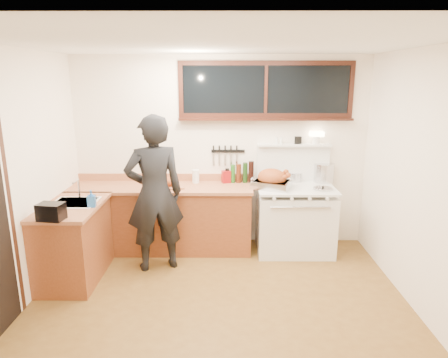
{
  "coord_description": "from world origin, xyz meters",
  "views": [
    {
      "loc": [
        0.08,
        -3.68,
        2.31
      ],
      "look_at": [
        0.05,
        0.85,
        1.15
      ],
      "focal_mm": 32.0,
      "sensor_mm": 36.0,
      "label": 1
    }
  ],
  "objects_px": {
    "vintage_stove": "(295,218)",
    "man": "(155,194)",
    "cutting_board": "(168,183)",
    "roast_turkey": "(272,180)"
  },
  "relations": [
    {
      "from": "vintage_stove",
      "to": "man",
      "type": "relative_size",
      "value": 0.84
    },
    {
      "from": "cutting_board",
      "to": "roast_turkey",
      "type": "xyz_separation_m",
      "value": [
        1.37,
        -0.02,
        0.05
      ]
    },
    {
      "from": "vintage_stove",
      "to": "cutting_board",
      "type": "xyz_separation_m",
      "value": [
        -1.7,
        -0.03,
        0.49
      ]
    },
    {
      "from": "man",
      "to": "cutting_board",
      "type": "bearing_deg",
      "value": 79.84
    },
    {
      "from": "man",
      "to": "cutting_board",
      "type": "distance_m",
      "value": 0.5
    },
    {
      "from": "vintage_stove",
      "to": "cutting_board",
      "type": "height_order",
      "value": "vintage_stove"
    },
    {
      "from": "cutting_board",
      "to": "roast_turkey",
      "type": "distance_m",
      "value": 1.37
    },
    {
      "from": "vintage_stove",
      "to": "roast_turkey",
      "type": "bearing_deg",
      "value": -170.71
    },
    {
      "from": "cutting_board",
      "to": "vintage_stove",
      "type": "bearing_deg",
      "value": 1.03
    },
    {
      "from": "vintage_stove",
      "to": "man",
      "type": "bearing_deg",
      "value": -163.75
    }
  ]
}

